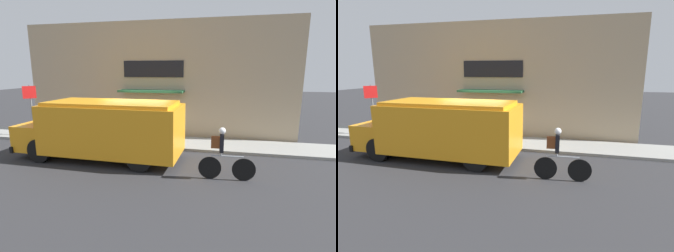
# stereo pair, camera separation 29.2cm
# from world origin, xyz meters

# --- Properties ---
(ground_plane) EXTENTS (70.00, 70.00, 0.00)m
(ground_plane) POSITION_xyz_m (0.00, 0.00, 0.00)
(ground_plane) COLOR #2B2B2D
(sidewalk) EXTENTS (28.00, 2.02, 0.12)m
(sidewalk) POSITION_xyz_m (0.00, 1.01, 0.06)
(sidewalk) COLOR gray
(sidewalk) RESTS_ON ground_plane
(storefront) EXTENTS (13.74, 1.00, 5.68)m
(storefront) POSITION_xyz_m (0.00, 2.29, 2.84)
(storefront) COLOR tan
(storefront) RESTS_ON ground_plane
(school_bus) EXTENTS (6.32, 2.70, 2.22)m
(school_bus) POSITION_xyz_m (-0.84, -1.57, 1.18)
(school_bus) COLOR orange
(school_bus) RESTS_ON ground_plane
(cyclist) EXTENTS (1.74, 0.21, 1.66)m
(cyclist) POSITION_xyz_m (3.57, -2.60, 0.78)
(cyclist) COLOR black
(cyclist) RESTS_ON ground_plane
(stop_sign_post) EXTENTS (0.45, 0.45, 2.52)m
(stop_sign_post) POSITION_xyz_m (-5.80, 0.61, 1.81)
(stop_sign_post) COLOR slate
(stop_sign_post) RESTS_ON sidewalk
(trash_bin) EXTENTS (0.62, 0.62, 0.92)m
(trash_bin) POSITION_xyz_m (0.13, 1.32, 0.58)
(trash_bin) COLOR #38383D
(trash_bin) RESTS_ON sidewalk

